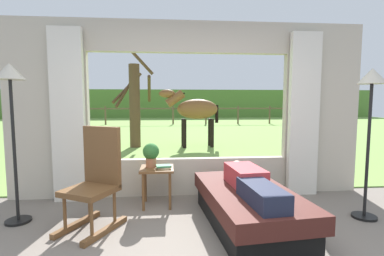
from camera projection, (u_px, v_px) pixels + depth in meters
back_wall_with_window at (189, 112)px, 4.16m from camera, size 5.20×0.12×2.55m
curtain_panel_left at (68, 116)px, 3.89m from camera, size 0.44×0.10×2.40m
curtain_panel_right at (304, 115)px, 4.17m from camera, size 0.44×0.10×2.40m
outdoor_pasture_lawn at (174, 127)px, 15.09m from camera, size 36.00×21.68×0.02m
distant_hill_ridge at (171, 104)px, 24.74m from camera, size 36.00×2.00×2.40m
recliner_sofa at (248, 206)px, 3.18m from camera, size 1.06×1.78×0.42m
reclining_person at (250, 181)px, 3.10m from camera, size 0.40×1.44×0.22m
rocking_chair at (96, 179)px, 3.12m from camera, size 0.72×0.82×1.12m
side_table at (157, 175)px, 3.77m from camera, size 0.44×0.44×0.52m
potted_plant at (151, 153)px, 3.79m from camera, size 0.22×0.22×0.32m
book_stack at (164, 167)px, 3.71m from camera, size 0.21×0.16×0.04m
floor_lamp_left at (11, 95)px, 3.14m from camera, size 0.32×0.32×1.82m
floor_lamp_right at (371, 98)px, 3.27m from camera, size 0.32×0.32×1.78m
horse at (195, 110)px, 8.51m from camera, size 1.82×0.66×1.73m
pasture_tree at (135, 102)px, 8.46m from camera, size 1.33×1.36×3.30m
pasture_fence_line at (173, 112)px, 16.99m from camera, size 16.10×0.10×1.10m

